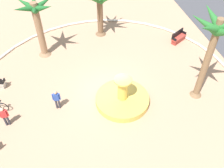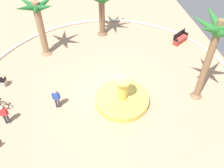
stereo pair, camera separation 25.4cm
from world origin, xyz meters
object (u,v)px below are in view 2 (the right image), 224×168
object	(u,v)px
fountain	(122,99)
palm_tree_by_curb	(39,17)
palm_tree_near_fountain	(215,40)
person_pedestrian_stroll	(56,98)
person_cyclist_photo	(4,114)
bench_west	(180,39)
palm_tree_mid_plaza	(101,1)

from	to	relation	value
fountain	palm_tree_by_curb	size ratio (longest dim) A/B	0.75
palm_tree_near_fountain	person_pedestrian_stroll	bearing A→B (deg)	-95.09
fountain	palm_tree_by_curb	distance (m)	8.83
person_cyclist_photo	person_pedestrian_stroll	bearing A→B (deg)	102.54
palm_tree_by_curb	bench_west	size ratio (longest dim) A/B	3.03
palm_tree_by_curb	bench_west	world-z (taller)	palm_tree_by_curb
palm_tree_by_curb	palm_tree_mid_plaza	distance (m)	5.52
palm_tree_by_curb	person_pedestrian_stroll	world-z (taller)	palm_tree_by_curb
palm_tree_by_curb	person_cyclist_photo	size ratio (longest dim) A/B	3.08
fountain	bench_west	xyz separation A→B (m)	(-5.91, 6.61, 0.04)
palm_tree_mid_plaza	palm_tree_by_curb	bearing A→B (deg)	-68.45
fountain	bench_west	world-z (taller)	fountain
palm_tree_by_curb	palm_tree_mid_plaza	world-z (taller)	palm_tree_by_curb
palm_tree_near_fountain	palm_tree_by_curb	xyz separation A→B (m)	(-7.02, -10.28, -1.29)
fountain	palm_tree_mid_plaza	distance (m)	9.08
fountain	palm_tree_mid_plaza	bearing A→B (deg)	179.32
palm_tree_mid_plaza	person_pedestrian_stroll	bearing A→B (deg)	-28.40
palm_tree_by_curb	palm_tree_near_fountain	bearing A→B (deg)	55.69
fountain	palm_tree_mid_plaza	world-z (taller)	palm_tree_mid_plaza
palm_tree_near_fountain	person_pedestrian_stroll	world-z (taller)	palm_tree_near_fountain
palm_tree_near_fountain	palm_tree_by_curb	distance (m)	12.52
palm_tree_mid_plaza	person_cyclist_photo	world-z (taller)	palm_tree_mid_plaza
palm_tree_mid_plaza	bench_west	bearing A→B (deg)	67.56
palm_tree_by_curb	person_cyclist_photo	distance (m)	7.73
palm_tree_mid_plaza	person_cyclist_photo	distance (m)	11.96
palm_tree_near_fountain	palm_tree_mid_plaza	size ratio (longest dim) A/B	1.44
palm_tree_mid_plaza	person_pedestrian_stroll	distance (m)	9.60
person_cyclist_photo	fountain	bearing A→B (deg)	92.35
palm_tree_near_fountain	palm_tree_mid_plaza	xyz separation A→B (m)	(-9.04, -5.15, -1.45)
person_pedestrian_stroll	fountain	bearing A→B (deg)	84.67
palm_tree_near_fountain	palm_tree_mid_plaza	world-z (taller)	palm_tree_near_fountain
person_cyclist_photo	person_pedestrian_stroll	distance (m)	3.28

